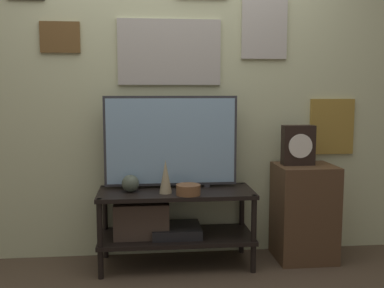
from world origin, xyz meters
TOP-DOWN VIEW (x-y plane):
  - ground_plane at (0.00, 0.00)m, footprint 12.00×12.00m
  - wall_back at (0.00, 0.55)m, footprint 6.40×0.08m
  - media_console at (-0.10, 0.27)m, footprint 1.14×0.46m
  - television at (-0.03, 0.37)m, footprint 0.99×0.05m
  - vase_slim_bronze at (-0.08, 0.20)m, footprint 0.09×0.09m
  - vase_round_glass at (-0.33, 0.26)m, footprint 0.13×0.13m
  - vase_wide_bowl at (0.08, 0.13)m, footprint 0.17×0.17m
  - side_table at (0.99, 0.30)m, footprint 0.44×0.40m
  - mantel_clock at (0.93, 0.32)m, footprint 0.24×0.11m

SIDE VIEW (x-z plane):
  - ground_plane at x=0.00m, z-range 0.00..0.00m
  - media_console at x=-0.10m, z-range 0.07..0.64m
  - side_table at x=0.99m, z-range 0.00..0.74m
  - vase_wide_bowl at x=0.08m, z-range 0.57..0.64m
  - vase_round_glass at x=-0.33m, z-range 0.57..0.69m
  - vase_slim_bronze at x=-0.08m, z-range 0.57..0.81m
  - mantel_clock at x=0.93m, z-range 0.74..1.04m
  - television at x=-0.03m, z-range 0.58..1.27m
  - wall_back at x=0.00m, z-range 0.01..2.71m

